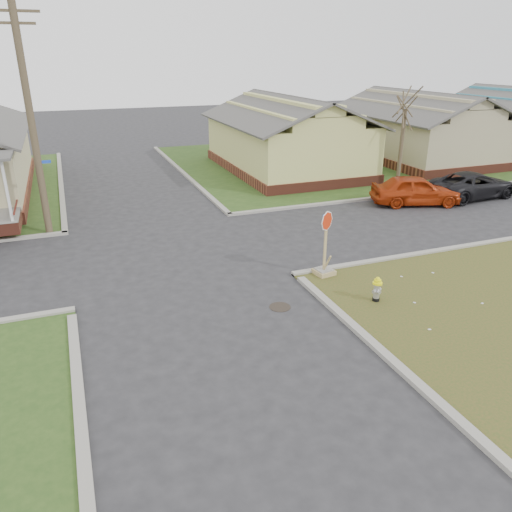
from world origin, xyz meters
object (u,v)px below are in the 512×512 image
object	(u,v)px
fire_hydrant	(377,288)
dark_pickup	(473,185)
stop_sign	(324,261)
red_sedan	(416,190)
utility_pole	(31,119)

from	to	relation	value
fire_hydrant	dark_pickup	xyz separation A→B (m)	(11.38, 8.33, 0.19)
stop_sign	red_sedan	bearing A→B (deg)	27.15
stop_sign	dark_pickup	bearing A→B (deg)	18.02
fire_hydrant	red_sedan	xyz separation A→B (m)	(7.75, 8.32, 0.25)
red_sedan	dark_pickup	world-z (taller)	red_sedan
stop_sign	fire_hydrant	bearing A→B (deg)	-85.75
utility_pole	stop_sign	bearing A→B (deg)	-41.94
dark_pickup	stop_sign	bearing A→B (deg)	113.06
utility_pole	red_sedan	distance (m)	17.54
red_sedan	stop_sign	bearing A→B (deg)	143.63
fire_hydrant	dark_pickup	distance (m)	14.11
fire_hydrant	stop_sign	size ratio (longest dim) A/B	0.35
dark_pickup	fire_hydrant	bearing A→B (deg)	122.49
fire_hydrant	stop_sign	distance (m)	2.38
stop_sign	red_sedan	xyz separation A→B (m)	(8.29, 6.00, 0.20)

